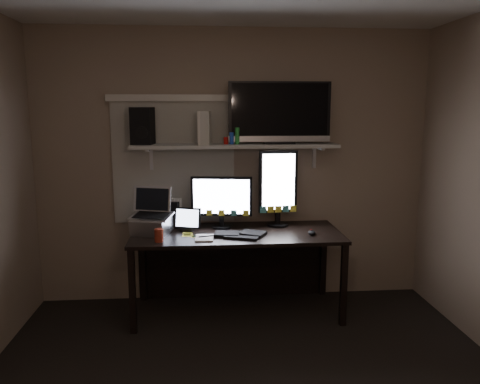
{
  "coord_description": "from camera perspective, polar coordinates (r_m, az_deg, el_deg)",
  "views": [
    {
      "loc": [
        -0.29,
        -2.49,
        1.78
      ],
      "look_at": [
        0.01,
        1.25,
        1.12
      ],
      "focal_mm": 35.0,
      "sensor_mm": 36.0,
      "label": 1
    }
  ],
  "objects": [
    {
      "name": "bottles",
      "position": [
        4.1,
        -1.04,
        6.89
      ],
      "size": [
        0.24,
        0.09,
        0.15
      ],
      "primitive_type": null,
      "rotation": [
        0.0,
        0.0,
        0.14
      ],
      "color": "#A50F0C",
      "rests_on": "wall_shelf"
    },
    {
      "name": "wall_shelf",
      "position": [
        4.14,
        -0.61,
        5.68
      ],
      "size": [
        1.8,
        0.35,
        0.03
      ],
      "primitive_type": "cube",
      "color": "#A6A6A2",
      "rests_on": "back_wall"
    },
    {
      "name": "laptop",
      "position": [
        4.04,
        -10.79,
        -2.39
      ],
      "size": [
        0.41,
        0.36,
        0.38
      ],
      "primitive_type": "cube",
      "rotation": [
        0.0,
        0.0,
        -0.29
      ],
      "color": "#B7B7BC",
      "rests_on": "desk"
    },
    {
      "name": "desk",
      "position": [
        4.23,
        -0.51,
        -6.8
      ],
      "size": [
        1.8,
        0.75,
        0.73
      ],
      "color": "black",
      "rests_on": "floor"
    },
    {
      "name": "mouse",
      "position": [
        4.03,
        8.74,
        -4.91
      ],
      "size": [
        0.07,
        0.1,
        0.04
      ],
      "primitive_type": "ellipsoid",
      "rotation": [
        0.0,
        0.0,
        -0.1
      ],
      "color": "black",
      "rests_on": "desk"
    },
    {
      "name": "window_blinds",
      "position": [
        4.31,
        -8.08,
        3.55
      ],
      "size": [
        1.1,
        0.02,
        1.1
      ],
      "primitive_type": "cube",
      "color": "#B7B0A4",
      "rests_on": "back_wall"
    },
    {
      "name": "sticky_notes",
      "position": [
        3.99,
        -5.13,
        -5.22
      ],
      "size": [
        0.38,
        0.32,
        0.0
      ],
      "primitive_type": null,
      "rotation": [
        0.0,
        0.0,
        -0.26
      ],
      "color": "#FBF144",
      "rests_on": "desk"
    },
    {
      "name": "tv",
      "position": [
        4.17,
        4.82,
        9.57
      ],
      "size": [
        0.9,
        0.18,
        0.54
      ],
      "primitive_type": "cube",
      "rotation": [
        0.0,
        0.0,
        -0.02
      ],
      "color": "black",
      "rests_on": "wall_shelf"
    },
    {
      "name": "file_sorter",
      "position": [
        4.27,
        -8.63,
        -2.55
      ],
      "size": [
        0.22,
        0.15,
        0.25
      ],
      "primitive_type": "cube",
      "rotation": [
        0.0,
        0.0,
        -0.34
      ],
      "color": "black",
      "rests_on": "desk"
    },
    {
      "name": "notepad",
      "position": [
        3.88,
        -4.37,
        -5.61
      ],
      "size": [
        0.16,
        0.21,
        0.01
      ],
      "primitive_type": "cube",
      "rotation": [
        0.0,
        0.0,
        -0.05
      ],
      "color": "silver",
      "rests_on": "desk"
    },
    {
      "name": "speaker",
      "position": [
        4.16,
        -11.78,
        7.9
      ],
      "size": [
        0.2,
        0.23,
        0.32
      ],
      "primitive_type": "cube",
      "rotation": [
        0.0,
        0.0,
        -0.12
      ],
      "color": "black",
      "rests_on": "wall_shelf"
    },
    {
      "name": "keyboard",
      "position": [
        3.97,
        -0.02,
        -5.12
      ],
      "size": [
        0.46,
        0.3,
        0.03
      ],
      "primitive_type": "cube",
      "rotation": [
        0.0,
        0.0,
        -0.33
      ],
      "color": "black",
      "rests_on": "desk"
    },
    {
      "name": "back_wall",
      "position": [
        4.33,
        -0.77,
        3.02
      ],
      "size": [
        3.6,
        0.0,
        3.6
      ],
      "primitive_type": "plane",
      "rotation": [
        1.57,
        0.0,
        0.0
      ],
      "color": "#7D6959",
      "rests_on": "floor"
    },
    {
      "name": "cup",
      "position": [
        3.83,
        -9.86,
        -5.23
      ],
      "size": [
        0.07,
        0.07,
        0.1
      ],
      "primitive_type": "cylinder",
      "rotation": [
        0.0,
        0.0,
        0.0
      ],
      "color": "maroon",
      "rests_on": "desk"
    },
    {
      "name": "monitor_landscape",
      "position": [
        4.16,
        -2.26,
        -1.22
      ],
      "size": [
        0.55,
        0.13,
        0.48
      ],
      "primitive_type": "cube",
      "rotation": [
        0.0,
        0.0,
        -0.13
      ],
      "color": "black",
      "rests_on": "desk"
    },
    {
      "name": "tablet",
      "position": [
        4.1,
        -6.44,
        -3.33
      ],
      "size": [
        0.26,
        0.17,
        0.21
      ],
      "primitive_type": "cube",
      "rotation": [
        0.0,
        0.0,
        -0.3
      ],
      "color": "black",
      "rests_on": "desk"
    },
    {
      "name": "game_console",
      "position": [
        4.09,
        -4.34,
        7.81
      ],
      "size": [
        0.12,
        0.25,
        0.29
      ],
      "primitive_type": "cube",
      "rotation": [
        0.0,
        0.0,
        -0.2
      ],
      "color": "beige",
      "rests_on": "wall_shelf"
    },
    {
      "name": "monitor_portrait",
      "position": [
        4.24,
        4.66,
        0.52
      ],
      "size": [
        0.36,
        0.1,
        0.7
      ],
      "primitive_type": "cube",
      "rotation": [
        0.0,
        0.0,
        0.1
      ],
      "color": "black",
      "rests_on": "desk"
    }
  ]
}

